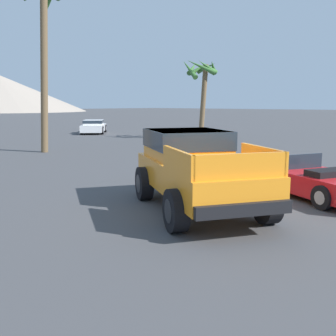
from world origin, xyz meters
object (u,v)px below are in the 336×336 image
object	(u,v)px
palm_tree_short	(38,18)
palm_tree_tall	(202,79)
red_convertible_car	(312,180)
parked_car_white	(94,126)
orange_pickup_truck	(195,165)

from	to	relation	value
palm_tree_short	palm_tree_tall	bearing A→B (deg)	-6.18
red_convertible_car	palm_tree_short	size ratio (longest dim) A/B	0.50
red_convertible_car	palm_tree_tall	xyz separation A→B (m)	(11.94, 13.14, 3.86)
parked_car_white	palm_tree_short	bearing A→B (deg)	-94.18
palm_tree_tall	orange_pickup_truck	bearing A→B (deg)	-142.77
red_convertible_car	palm_tree_short	bearing A→B (deg)	113.84
orange_pickup_truck	palm_tree_tall	xyz separation A→B (m)	(15.13, 11.50, 3.23)
parked_car_white	palm_tree_tall	distance (m)	11.08
red_convertible_car	palm_tree_tall	size ratio (longest dim) A/B	0.80
red_convertible_car	parked_car_white	distance (m)	25.54
orange_pickup_truck	palm_tree_short	distance (m)	14.38
palm_tree_tall	palm_tree_short	distance (m)	12.08
orange_pickup_truck	palm_tree_tall	world-z (taller)	palm_tree_tall
parked_car_white	palm_tree_short	size ratio (longest dim) A/B	0.49
parked_car_white	red_convertible_car	bearing A→B (deg)	-69.77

